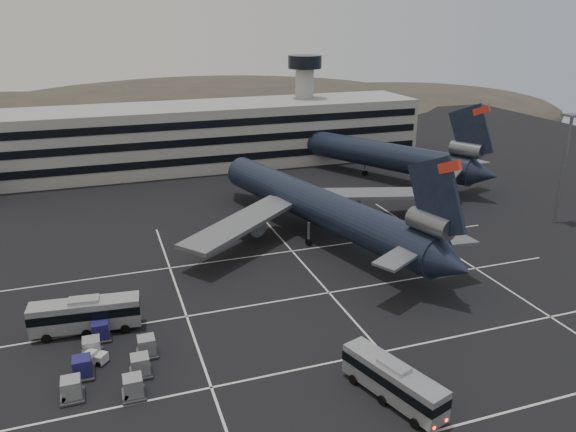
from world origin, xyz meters
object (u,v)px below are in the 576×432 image
at_px(trijet_main, 320,206).
at_px(bus_far, 86,314).
at_px(bus_near, 393,380).
at_px(uld_cluster, 110,361).
at_px(tug_a, 104,325).

bearing_deg(trijet_main, bus_far, -168.70).
distance_m(bus_near, uld_cluster, 27.49).
bearing_deg(uld_cluster, tug_a, 92.48).
bearing_deg(bus_near, tug_a, 121.44).
relative_size(trijet_main, tug_a, 22.20).
height_order(trijet_main, bus_far, trijet_main).
relative_size(bus_near, tug_a, 4.36).
bearing_deg(tug_a, uld_cluster, -82.53).
xyz_separation_m(trijet_main, tug_a, (-32.98, -17.56, -4.56)).
relative_size(tug_a, uld_cluster, 0.18).
xyz_separation_m(trijet_main, uld_cluster, (-32.64, -25.38, -4.25)).
distance_m(trijet_main, bus_far, 38.85).
relative_size(trijet_main, uld_cluster, 4.04).
bearing_deg(trijet_main, tug_a, -167.04).
distance_m(bus_far, tug_a, 2.35).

